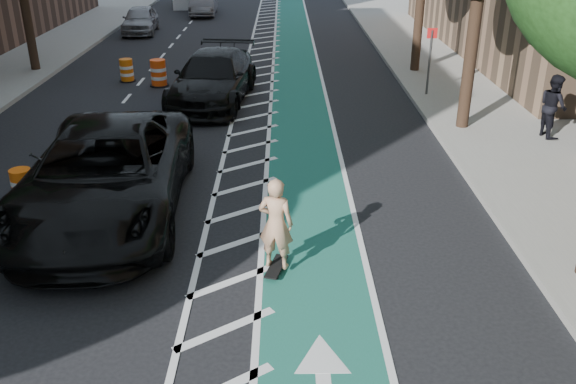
{
  "coord_description": "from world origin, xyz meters",
  "views": [
    {
      "loc": [
        2.44,
        -9.36,
        6.08
      ],
      "look_at": [
        2.53,
        1.5,
        1.1
      ],
      "focal_mm": 38.0,
      "sensor_mm": 36.0,
      "label": 1
    }
  ],
  "objects_px": {
    "skateboarder": "(276,224)",
    "suv_far": "(213,78)",
    "suv_near": "(106,173)",
    "barrel_a": "(23,187)"
  },
  "relations": [
    {
      "from": "suv_near",
      "to": "barrel_a",
      "type": "relative_size",
      "value": 8.58
    },
    {
      "from": "skateboarder",
      "to": "suv_far",
      "type": "height_order",
      "value": "skateboarder"
    },
    {
      "from": "suv_far",
      "to": "barrel_a",
      "type": "bearing_deg",
      "value": -106.66
    },
    {
      "from": "skateboarder",
      "to": "barrel_a",
      "type": "relative_size",
      "value": 2.15
    },
    {
      "from": "suv_near",
      "to": "suv_far",
      "type": "relative_size",
      "value": 1.19
    },
    {
      "from": "suv_near",
      "to": "skateboarder",
      "type": "bearing_deg",
      "value": -35.9
    },
    {
      "from": "suv_far",
      "to": "barrel_a",
      "type": "xyz_separation_m",
      "value": [
        -3.52,
        -8.23,
        -0.47
      ]
    },
    {
      "from": "skateboarder",
      "to": "barrel_a",
      "type": "bearing_deg",
      "value": -12.01
    },
    {
      "from": "skateboarder",
      "to": "suv_far",
      "type": "relative_size",
      "value": 0.3
    },
    {
      "from": "skateboarder",
      "to": "suv_far",
      "type": "distance_m",
      "value": 11.46
    }
  ]
}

